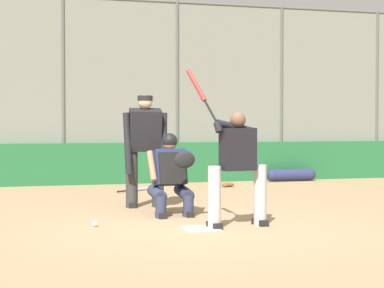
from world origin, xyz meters
The scene contains 12 objects.
ground_plane centered at (0.00, 0.00, 0.00)m, with size 160.00×160.00×0.00m, color #9E7F5B.
home_plate_marker centered at (0.00, 0.00, 0.01)m, with size 0.43×0.43×0.01m, color white.
backstop_fence centered at (0.00, -6.54, 2.17)m, with size 18.13×0.08×4.16m.
padding_wall centered at (0.00, -6.44, 0.46)m, with size 17.69×0.18×0.91m, color #236638.
bleachers_beyond centered at (-2.35, -9.05, 0.48)m, with size 12.63×2.50×1.48m.
batter_at_plate centered at (-0.49, -0.03, 0.81)m, with size 1.03×0.57×2.06m.
catcher_behind_plate centered at (0.10, -1.23, 0.62)m, with size 0.64×0.75×1.20m.
umpire_home centered at (0.29, -2.26, 0.97)m, with size 0.73×0.47×1.80m.
spare_bat_near_backstop centered at (-0.05, -4.79, 0.03)m, with size 0.76×0.57×0.07m.
fielding_glove_on_dirt centered at (-2.04, -5.12, 0.05)m, with size 0.27×0.21×0.10m.
baseball_loose centered at (1.28, -0.52, 0.04)m, with size 0.07×0.07×0.07m, color white.
equipment_bag_dugout_side centered at (-3.93, -6.08, 0.14)m, with size 1.21×0.29×0.29m.
Camera 1 is at (2.21, 7.81, 1.33)m, focal length 60.00 mm.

